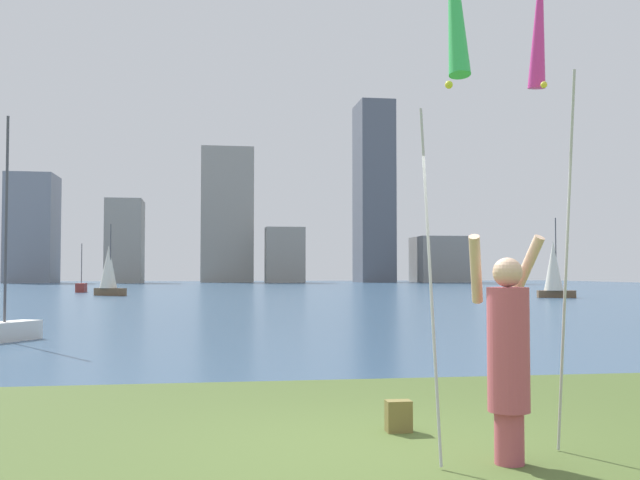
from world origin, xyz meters
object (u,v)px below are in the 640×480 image
Objects in this scene: person at (508,350)px; sailboat_3 at (554,269)px; bag at (399,416)px; kite_flag_right at (541,28)px; sailboat_7 at (4,327)px; sailboat_5 at (109,271)px; sailboat_4 at (81,287)px.

sailboat_3 is at bearing 81.07° from person.
person is 0.39× the size of sailboat_3.
bag is 0.06× the size of sailboat_3.
kite_flag_right is 13.76m from sailboat_7.
bag is 43.60m from sailboat_5.
bag is 39.54m from sailboat_3.
kite_flag_right is at bearing -116.13° from sailboat_3.
sailboat_7 is at bearing 123.17° from kite_flag_right.
sailboat_4 reaches higher than person.
sailboat_3 reaches higher than bag.
sailboat_5 is 0.92× the size of sailboat_7.
sailboat_4 is at bearing 101.83° from bag.
kite_flag_right is 53.55m from sailboat_4.
sailboat_4 is at bearing 102.88° from kite_flag_right.
sailboat_7 is (4.62, -40.95, -0.06)m from sailboat_4.
kite_flag_right reaches higher than bag.
sailboat_3 is 34.79m from sailboat_7.
sailboat_7 is at bearing 120.49° from bag.
sailboat_5 is (-8.34, 44.18, 0.67)m from person.
kite_flag_right is at bearing -32.05° from bag.
sailboat_3 reaches higher than sailboat_5.
sailboat_5 is at bearing -70.66° from sailboat_4.
sailboat_4 is (-10.77, 51.38, 0.21)m from bag.
sailboat_7 is at bearing 137.30° from person.
sailboat_4 is at bearing 150.63° from sailboat_3.
bag is at bearing 130.75° from person.
sailboat_5 is at bearing 92.89° from sailboat_7.
sailboat_3 is 33.72m from sailboat_4.
kite_flag_right is 39.68m from sailboat_3.
sailboat_5 reaches higher than sailboat_4.
sailboat_7 reaches higher than sailboat_5.
kite_flag_right is 0.98× the size of sailboat_5.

